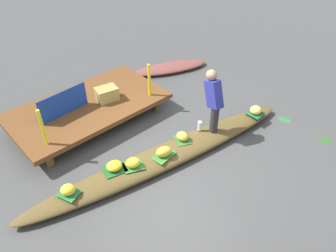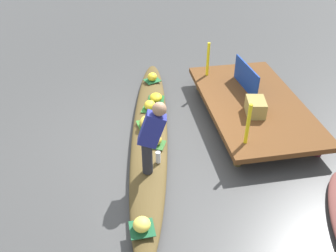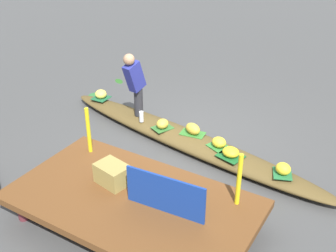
{
  "view_description": "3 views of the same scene",
  "coord_description": "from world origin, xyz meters",
  "px_view_note": "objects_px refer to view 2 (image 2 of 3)",
  "views": [
    {
      "loc": [
        -3.0,
        -3.32,
        4.28
      ],
      "look_at": [
        0.36,
        0.35,
        0.41
      ],
      "focal_mm": 35.53,
      "sensor_mm": 36.0,
      "label": 1
    },
    {
      "loc": [
        5.25,
        -0.6,
        4.06
      ],
      "look_at": [
        0.07,
        0.32,
        0.31
      ],
      "focal_mm": 39.14,
      "sensor_mm": 36.0,
      "label": 2
    },
    {
      "loc": [
        -2.97,
        5.51,
        3.8
      ],
      "look_at": [
        0.21,
        0.23,
        0.42
      ],
      "focal_mm": 44.81,
      "sensor_mm": 36.0,
      "label": 3
    }
  ],
  "objects_px": {
    "banana_bunch_5": "(152,77)",
    "produce_crate": "(256,107)",
    "vendor_boat": "(150,135)",
    "market_banner": "(246,77)",
    "vendor_person": "(152,135)",
    "banana_bunch_1": "(145,122)",
    "water_bottle": "(158,157)",
    "banana_bunch_0": "(142,224)",
    "banana_bunch_3": "(150,105)",
    "banana_bunch_2": "(155,140)",
    "banana_bunch_4": "(156,97)"
  },
  "relations": [
    {
      "from": "banana_bunch_3",
      "to": "vendor_person",
      "type": "bearing_deg",
      "value": -6.35
    },
    {
      "from": "banana_bunch_0",
      "to": "banana_bunch_3",
      "type": "bearing_deg",
      "value": 170.19
    },
    {
      "from": "vendor_boat",
      "to": "banana_bunch_4",
      "type": "distance_m",
      "value": 1.01
    },
    {
      "from": "water_bottle",
      "to": "market_banner",
      "type": "height_order",
      "value": "market_banner"
    },
    {
      "from": "banana_bunch_1",
      "to": "water_bottle",
      "type": "bearing_deg",
      "value": 4.56
    },
    {
      "from": "banana_bunch_2",
      "to": "vendor_person",
      "type": "bearing_deg",
      "value": -11.34
    },
    {
      "from": "banana_bunch_3",
      "to": "banana_bunch_5",
      "type": "xyz_separation_m",
      "value": [
        -1.12,
        0.21,
        0.0
      ]
    },
    {
      "from": "vendor_boat",
      "to": "banana_bunch_4",
      "type": "relative_size",
      "value": 20.39
    },
    {
      "from": "banana_bunch_1",
      "to": "market_banner",
      "type": "relative_size",
      "value": 0.28
    },
    {
      "from": "banana_bunch_2",
      "to": "banana_bunch_4",
      "type": "xyz_separation_m",
      "value": [
        -1.39,
        0.23,
        -0.01
      ]
    },
    {
      "from": "banana_bunch_5",
      "to": "produce_crate",
      "type": "relative_size",
      "value": 0.52
    },
    {
      "from": "banana_bunch_0",
      "to": "vendor_boat",
      "type": "bearing_deg",
      "value": 169.68
    },
    {
      "from": "vendor_boat",
      "to": "banana_bunch_5",
      "type": "distance_m",
      "value": 1.84
    },
    {
      "from": "banana_bunch_4",
      "to": "produce_crate",
      "type": "relative_size",
      "value": 0.62
    },
    {
      "from": "banana_bunch_2",
      "to": "banana_bunch_3",
      "type": "distance_m",
      "value": 1.12
    },
    {
      "from": "banana_bunch_4",
      "to": "banana_bunch_5",
      "type": "relative_size",
      "value": 1.18
    },
    {
      "from": "banana_bunch_5",
      "to": "water_bottle",
      "type": "bearing_deg",
      "value": -6.11
    },
    {
      "from": "water_bottle",
      "to": "banana_bunch_4",
      "type": "bearing_deg",
      "value": 172.54
    },
    {
      "from": "banana_bunch_3",
      "to": "produce_crate",
      "type": "bearing_deg",
      "value": 67.98
    },
    {
      "from": "vendor_boat",
      "to": "vendor_person",
      "type": "distance_m",
      "value": 1.36
    },
    {
      "from": "vendor_boat",
      "to": "banana_bunch_1",
      "type": "distance_m",
      "value": 0.25
    },
    {
      "from": "banana_bunch_3",
      "to": "water_bottle",
      "type": "bearing_deg",
      "value": -2.95
    },
    {
      "from": "banana_bunch_4",
      "to": "market_banner",
      "type": "distance_m",
      "value": 1.84
    },
    {
      "from": "water_bottle",
      "to": "banana_bunch_5",
      "type": "bearing_deg",
      "value": 173.89
    },
    {
      "from": "market_banner",
      "to": "vendor_boat",
      "type": "bearing_deg",
      "value": -71.5
    },
    {
      "from": "banana_bunch_3",
      "to": "banana_bunch_4",
      "type": "bearing_deg",
      "value": 149.79
    },
    {
      "from": "banana_bunch_2",
      "to": "banana_bunch_4",
      "type": "relative_size",
      "value": 0.88
    },
    {
      "from": "banana_bunch_0",
      "to": "vendor_person",
      "type": "bearing_deg",
      "value": 164.62
    },
    {
      "from": "water_bottle",
      "to": "banana_bunch_1",
      "type": "bearing_deg",
      "value": -175.44
    },
    {
      "from": "banana_bunch_2",
      "to": "water_bottle",
      "type": "distance_m",
      "value": 0.46
    },
    {
      "from": "vendor_boat",
      "to": "market_banner",
      "type": "height_order",
      "value": "market_banner"
    },
    {
      "from": "banana_bunch_4",
      "to": "vendor_boat",
      "type": "bearing_deg",
      "value": -15.12
    },
    {
      "from": "banana_bunch_0",
      "to": "banana_bunch_1",
      "type": "relative_size",
      "value": 0.79
    },
    {
      "from": "banana_bunch_5",
      "to": "banana_bunch_4",
      "type": "bearing_deg",
      "value": -3.14
    },
    {
      "from": "vendor_person",
      "to": "market_banner",
      "type": "xyz_separation_m",
      "value": [
        -1.95,
        2.16,
        -0.29
      ]
    },
    {
      "from": "vendor_boat",
      "to": "water_bottle",
      "type": "relative_size",
      "value": 27.76
    },
    {
      "from": "banana_bunch_1",
      "to": "banana_bunch_2",
      "type": "height_order",
      "value": "banana_bunch_1"
    },
    {
      "from": "produce_crate",
      "to": "banana_bunch_2",
      "type": "bearing_deg",
      "value": -78.68
    },
    {
      "from": "banana_bunch_2",
      "to": "banana_bunch_3",
      "type": "xyz_separation_m",
      "value": [
        -1.12,
        0.07,
        0.0
      ]
    },
    {
      "from": "banana_bunch_1",
      "to": "produce_crate",
      "type": "xyz_separation_m",
      "value": [
        0.17,
        1.99,
        0.2
      ]
    },
    {
      "from": "banana_bunch_0",
      "to": "banana_bunch_5",
      "type": "xyz_separation_m",
      "value": [
        -3.96,
        0.7,
        0.0
      ]
    },
    {
      "from": "vendor_person",
      "to": "produce_crate",
      "type": "relative_size",
      "value": 2.82
    },
    {
      "from": "banana_bunch_5",
      "to": "banana_bunch_3",
      "type": "bearing_deg",
      "value": -10.46
    },
    {
      "from": "banana_bunch_2",
      "to": "banana_bunch_1",
      "type": "bearing_deg",
      "value": -170.19
    },
    {
      "from": "banana_bunch_3",
      "to": "banana_bunch_0",
      "type": "bearing_deg",
      "value": -9.81
    },
    {
      "from": "vendor_boat",
      "to": "banana_bunch_5",
      "type": "height_order",
      "value": "banana_bunch_5"
    },
    {
      "from": "banana_bunch_1",
      "to": "market_banner",
      "type": "bearing_deg",
      "value": 109.22
    },
    {
      "from": "banana_bunch_0",
      "to": "water_bottle",
      "type": "height_order",
      "value": "water_bottle"
    },
    {
      "from": "banana_bunch_5",
      "to": "market_banner",
      "type": "xyz_separation_m",
      "value": [
        0.95,
        1.76,
        0.32
      ]
    },
    {
      "from": "banana_bunch_5",
      "to": "market_banner",
      "type": "distance_m",
      "value": 2.02
    }
  ]
}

